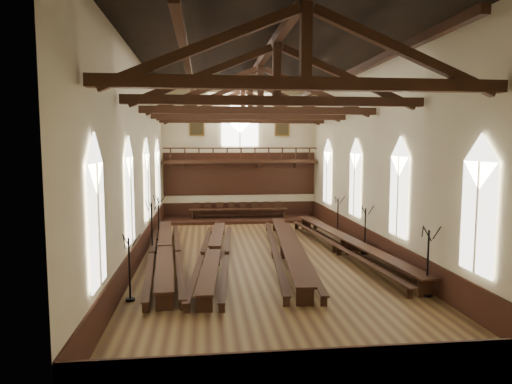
# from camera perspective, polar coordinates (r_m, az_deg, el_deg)

# --- Properties ---
(ground) EXTENTS (26.00, 26.00, 0.00)m
(ground) POSITION_cam_1_polar(r_m,az_deg,el_deg) (23.40, 0.54, -8.22)
(ground) COLOR brown
(ground) RESTS_ON ground
(room_walls) EXTENTS (26.00, 26.00, 26.00)m
(room_walls) POSITION_cam_1_polar(r_m,az_deg,el_deg) (22.69, 0.56, 7.79)
(room_walls) COLOR beige
(room_walls) RESTS_ON ground
(wainscot_band) EXTENTS (12.00, 26.00, 1.20)m
(wainscot_band) POSITION_cam_1_polar(r_m,az_deg,el_deg) (23.26, 0.55, -6.79)
(wainscot_band) COLOR #361A10
(wainscot_band) RESTS_ON ground
(side_windows) EXTENTS (11.85, 19.80, 4.50)m
(side_windows) POSITION_cam_1_polar(r_m,az_deg,el_deg) (22.77, 0.55, 0.94)
(side_windows) COLOR white
(side_windows) RESTS_ON room_walls
(end_window) EXTENTS (2.80, 0.12, 3.80)m
(end_window) POSITION_cam_1_polar(r_m,az_deg,el_deg) (35.55, -2.03, 8.37)
(end_window) COLOR white
(end_window) RESTS_ON room_walls
(minstrels_gallery) EXTENTS (11.80, 1.24, 3.70)m
(minstrels_gallery) POSITION_cam_1_polar(r_m,az_deg,el_deg) (35.33, -1.98, 3.01)
(minstrels_gallery) COLOR #361B11
(minstrels_gallery) RESTS_ON room_walls
(portraits) EXTENTS (7.75, 0.09, 1.45)m
(portraits) POSITION_cam_1_polar(r_m,az_deg,el_deg) (35.54, -2.03, 8.17)
(portraits) COLOR brown
(portraits) RESTS_ON room_walls
(roof_trusses) EXTENTS (11.70, 25.70, 2.80)m
(roof_trusses) POSITION_cam_1_polar(r_m,az_deg,el_deg) (22.81, 0.56, 12.21)
(roof_trusses) COLOR #361B11
(roof_trusses) RESTS_ON room_walls
(refectory_row_a) EXTENTS (2.11, 14.66, 0.77)m
(refectory_row_a) POSITION_cam_1_polar(r_m,az_deg,el_deg) (23.15, -11.37, -7.07)
(refectory_row_a) COLOR #361B11
(refectory_row_a) RESTS_ON ground
(refectory_row_b) EXTENTS (1.95, 14.23, 0.72)m
(refectory_row_b) POSITION_cam_1_polar(r_m,az_deg,el_deg) (22.57, -5.19, -7.40)
(refectory_row_b) COLOR #361B11
(refectory_row_b) RESTS_ON ground
(refectory_row_c) EXTENTS (2.33, 15.04, 0.81)m
(refectory_row_c) POSITION_cam_1_polar(r_m,az_deg,el_deg) (23.48, 4.01, -6.71)
(refectory_row_c) COLOR #361B11
(refectory_row_c) RESTS_ON ground
(refectory_row_d) EXTENTS (2.35, 15.01, 0.80)m
(refectory_row_d) POSITION_cam_1_polar(r_m,az_deg,el_deg) (24.70, 11.46, -6.19)
(refectory_row_d) COLOR #361B11
(refectory_row_d) RESTS_ON ground
(dais) EXTENTS (11.40, 3.17, 0.21)m
(dais) POSITION_cam_1_polar(r_m,az_deg,el_deg) (34.47, -2.22, -3.43)
(dais) COLOR #361A10
(dais) RESTS_ON ground
(high_table) EXTENTS (7.42, 1.05, 0.69)m
(high_table) POSITION_cam_1_polar(r_m,az_deg,el_deg) (34.36, -2.23, -2.29)
(high_table) COLOR #361B11
(high_table) RESTS_ON dais
(high_chairs) EXTENTS (6.80, 0.51, 1.10)m
(high_chairs) POSITION_cam_1_polar(r_m,az_deg,el_deg) (35.09, -2.32, -2.09)
(high_chairs) COLOR #361B11
(high_chairs) RESTS_ON dais
(candelabrum_left_near) EXTENTS (0.69, 0.77, 2.50)m
(candelabrum_left_near) POSITION_cam_1_polar(r_m,az_deg,el_deg) (17.64, -15.50, -10.65)
(candelabrum_left_near) COLOR black
(candelabrum_left_near) RESTS_ON ground
(candelabrum_left_mid) EXTENTS (0.82, 0.87, 2.87)m
(candelabrum_left_mid) POSITION_cam_1_polar(r_m,az_deg,el_deg) (24.66, -12.87, -5.56)
(candelabrum_left_mid) COLOR black
(candelabrum_left_mid) RESTS_ON ground
(candelabrum_left_far) EXTENTS (0.78, 0.83, 2.74)m
(candelabrum_left_far) POSITION_cam_1_polar(r_m,az_deg,el_deg) (28.16, -12.07, -4.19)
(candelabrum_left_far) COLOR black
(candelabrum_left_far) RESTS_ON ground
(candelabrum_right_near) EXTENTS (0.76, 0.82, 2.70)m
(candelabrum_right_near) POSITION_cam_1_polar(r_m,az_deg,el_deg) (18.66, 20.62, -9.71)
(candelabrum_right_near) COLOR black
(candelabrum_right_near) RESTS_ON ground
(candelabrum_right_mid) EXTENTS (0.73, 0.78, 2.57)m
(candelabrum_right_mid) POSITION_cam_1_polar(r_m,az_deg,el_deg) (24.69, 13.45, -5.78)
(candelabrum_right_mid) COLOR black
(candelabrum_right_mid) RESTS_ON ground
(candelabrum_right_far) EXTENTS (0.67, 0.77, 2.50)m
(candelabrum_right_far) POSITION_cam_1_polar(r_m,az_deg,el_deg) (29.26, 10.17, -3.91)
(candelabrum_right_far) COLOR black
(candelabrum_right_far) RESTS_ON ground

